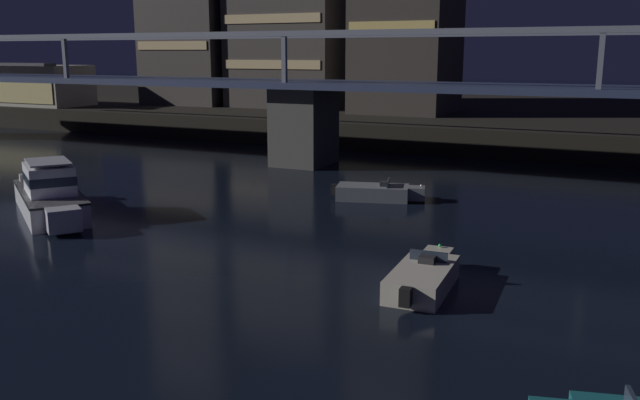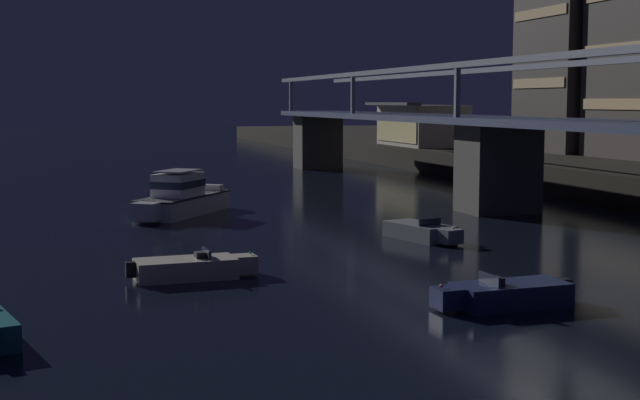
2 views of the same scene
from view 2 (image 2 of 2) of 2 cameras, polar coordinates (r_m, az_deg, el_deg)
The scene contains 6 objects.
river_bridge at distance 56.92m, azimuth 11.37°, elevation 3.65°, with size 84.33×6.40×9.38m.
waterfront_pavilion at distance 97.64m, azimuth 6.53°, elevation 4.80°, with size 12.40×7.40×4.70m.
cabin_cruiser_near_left at distance 55.46m, azimuth -8.94°, elevation 0.13°, with size 8.60×7.04×2.79m.
speedboat_near_center at distance 45.27m, azimuth 6.55°, elevation -2.03°, with size 5.18×2.77×1.16m.
speedboat_mid_center at distance 31.10m, azimuth 11.81°, elevation -5.95°, with size 1.97×5.21×1.16m.
speedboat_far_left at distance 35.58m, azimuth -8.28°, elevation -4.34°, with size 1.98×5.22×1.16m.
Camera 2 is at (50.04, 8.45, 6.95)m, focal length 49.85 mm.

